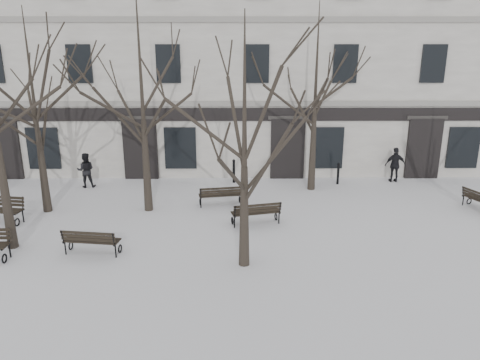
{
  "coord_description": "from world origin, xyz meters",
  "views": [
    {
      "loc": [
        1.08,
        -13.75,
        6.58
      ],
      "look_at": [
        1.2,
        3.0,
        1.43
      ],
      "focal_mm": 35.0,
      "sensor_mm": 36.0,
      "label": 1
    }
  ],
  "objects_px": {
    "tree_2": "(245,114)",
    "bench_4": "(221,195)",
    "bench_2": "(256,212)",
    "bench_1": "(91,240)"
  },
  "relations": [
    {
      "from": "tree_2",
      "to": "bench_4",
      "type": "relative_size",
      "value": 4.04
    },
    {
      "from": "tree_2",
      "to": "bench_2",
      "type": "distance_m",
      "value": 5.14
    },
    {
      "from": "tree_2",
      "to": "bench_2",
      "type": "height_order",
      "value": "tree_2"
    },
    {
      "from": "tree_2",
      "to": "bench_1",
      "type": "bearing_deg",
      "value": 171.59
    },
    {
      "from": "tree_2",
      "to": "bench_1",
      "type": "relative_size",
      "value": 4.02
    },
    {
      "from": "bench_2",
      "to": "bench_1",
      "type": "bearing_deg",
      "value": 11.23
    },
    {
      "from": "bench_2",
      "to": "bench_4",
      "type": "xyz_separation_m",
      "value": [
        -1.35,
        1.99,
        -0.01
      ]
    },
    {
      "from": "bench_1",
      "to": "bench_2",
      "type": "height_order",
      "value": "bench_2"
    },
    {
      "from": "tree_2",
      "to": "bench_4",
      "type": "xyz_separation_m",
      "value": [
        -0.87,
        5.1,
        -4.07
      ]
    },
    {
      "from": "tree_2",
      "to": "bench_1",
      "type": "distance_m",
      "value": 6.31
    }
  ]
}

